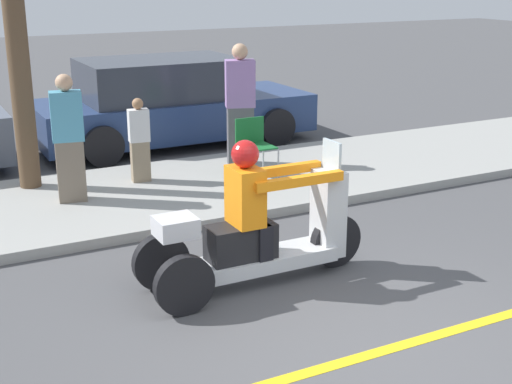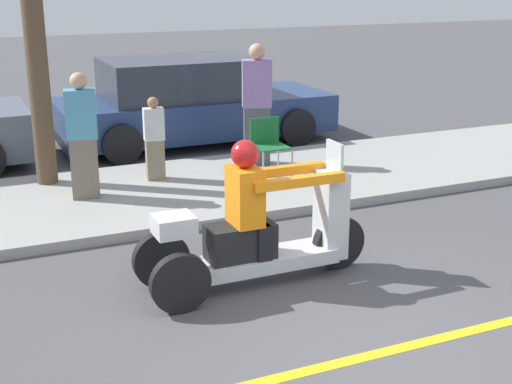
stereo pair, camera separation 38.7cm
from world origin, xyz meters
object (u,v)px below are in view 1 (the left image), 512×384
motorcycle_trike (256,233)px  folding_chair_curbside (254,141)px  spectator_far_back (240,107)px  spectator_with_child (69,141)px  spectator_mid_group (139,142)px  tree_trunk (22,90)px  parked_car_lot_center (169,104)px

motorcycle_trike → folding_chair_curbside: motorcycle_trike is taller
spectator_far_back → folding_chair_curbside: size_ratio=2.18×
spectator_far_back → folding_chair_curbside: bearing=-101.1°
motorcycle_trike → spectator_with_child: size_ratio=1.46×
spectator_mid_group → spectator_with_child: size_ratio=0.72×
spectator_far_back → tree_trunk: (-3.03, 0.26, 0.45)m
folding_chair_curbside → parked_car_lot_center: size_ratio=0.17×
motorcycle_trike → spectator_mid_group: (0.01, 3.48, 0.16)m
folding_chair_curbside → tree_trunk: (-2.90, 0.95, 0.80)m
spectator_far_back → parked_car_lot_center: (-0.30, 2.17, -0.28)m
spectator_mid_group → spectator_far_back: bearing=6.6°
folding_chair_curbside → tree_trunk: tree_trunk is taller
parked_car_lot_center → folding_chair_curbside: bearing=-86.8°
spectator_far_back → spectator_mid_group: spectator_far_back is taller
spectator_with_child → parked_car_lot_center: size_ratio=0.34×
folding_chair_curbside → parked_car_lot_center: (-0.16, 2.86, 0.08)m
motorcycle_trike → spectator_with_child: spectator_with_child is taller
spectator_with_child → tree_trunk: tree_trunk is taller
spectator_far_back → parked_car_lot_center: spectator_far_back is taller
motorcycle_trike → folding_chair_curbside: size_ratio=2.84×
parked_car_lot_center → tree_trunk: (-2.73, -1.92, 0.73)m
spectator_with_child → spectator_far_back: bearing=13.1°
motorcycle_trike → parked_car_lot_center: parked_car_lot_center is taller
spectator_far_back → spectator_with_child: (-2.67, -0.62, -0.09)m
parked_car_lot_center → tree_trunk: bearing=-145.0°
folding_chair_curbside → tree_trunk: 3.15m
spectator_mid_group → parked_car_lot_center: 2.71m
spectator_mid_group → tree_trunk: (-1.41, 0.44, 0.75)m
spectator_with_child → spectator_mid_group: bearing=22.6°
folding_chair_curbside → spectator_far_back: bearing=78.9°
folding_chair_curbside → parked_car_lot_center: 2.87m
motorcycle_trike → spectator_far_back: size_ratio=1.30×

